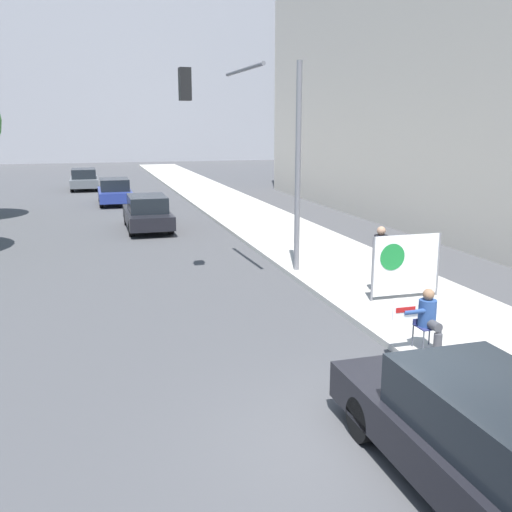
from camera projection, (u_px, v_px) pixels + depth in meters
ground_plane at (368, 453)px, 7.78m from camera, size 160.00×160.00×0.00m
sidewalk_curb at (287, 235)px, 22.92m from camera, size 4.01×90.00×0.14m
building_backdrop_far at (89, 1)px, 71.52m from camera, size 52.00×12.00×39.55m
building_backdrop_right at (493, 56)px, 25.37m from camera, size 10.00×32.00×14.86m
seated_protester at (428, 318)px, 10.85m from camera, size 1.00×0.77×1.20m
jogger_on_sidewalk at (380, 259)px, 14.55m from camera, size 0.34×0.34×1.75m
protest_banner at (406, 265)px, 14.13m from camera, size 1.89×0.06×1.62m
traffic_light_pole at (259, 131)px, 15.92m from camera, size 3.49×3.26×6.02m
parked_car_curbside at (486, 440)px, 6.71m from camera, size 1.82×4.79×1.48m
car_on_road_nearest at (147, 213)px, 24.45m from camera, size 1.80×4.57×1.49m
car_on_road_midblock at (115, 191)px, 32.53m from camera, size 1.81×4.32×1.47m
car_on_road_distant at (84, 179)px, 40.20m from camera, size 1.87×4.69×1.47m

